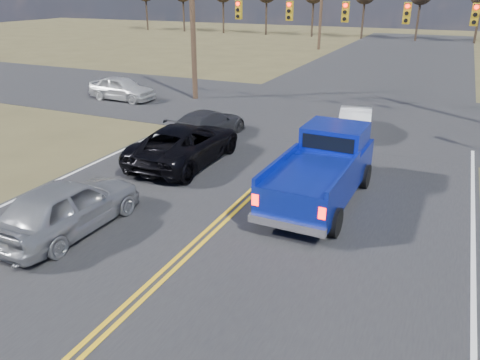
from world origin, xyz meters
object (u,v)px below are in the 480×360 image
at_px(silver_suv, 67,206).
at_px(cross_car_west, 122,88).
at_px(pickup_truck, 322,170).
at_px(dgrey_car_queue, 208,124).
at_px(white_car_queue, 355,120).
at_px(black_suv, 186,143).

xyz_separation_m(silver_suv, cross_car_west, (-9.24, 14.31, -0.06)).
relative_size(silver_suv, cross_car_west, 1.08).
relative_size(pickup_truck, cross_car_west, 1.39).
distance_m(silver_suv, dgrey_car_queue, 9.62).
xyz_separation_m(white_car_queue, dgrey_car_queue, (-6.02, -3.53, -0.02)).
distance_m(silver_suv, black_suv, 6.30).
bearing_deg(silver_suv, cross_car_west, -55.79).
bearing_deg(silver_suv, white_car_queue, -110.68).
height_order(pickup_truck, dgrey_car_queue, pickup_truck).
height_order(pickup_truck, silver_suv, pickup_truck).
height_order(pickup_truck, black_suv, pickup_truck).
bearing_deg(dgrey_car_queue, pickup_truck, 152.17).
distance_m(dgrey_car_queue, cross_car_west, 9.75).
distance_m(black_suv, cross_car_west, 12.28).
xyz_separation_m(silver_suv, black_suv, (0.07, 6.30, -0.01)).
bearing_deg(black_suv, white_car_queue, -127.99).
height_order(dgrey_car_queue, cross_car_west, cross_car_west).
distance_m(pickup_truck, white_car_queue, 8.17).
distance_m(white_car_queue, cross_car_west, 14.60).
relative_size(dgrey_car_queue, cross_car_west, 1.05).
bearing_deg(white_car_queue, pickup_truck, 84.84).
bearing_deg(cross_car_west, white_car_queue, -92.43).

